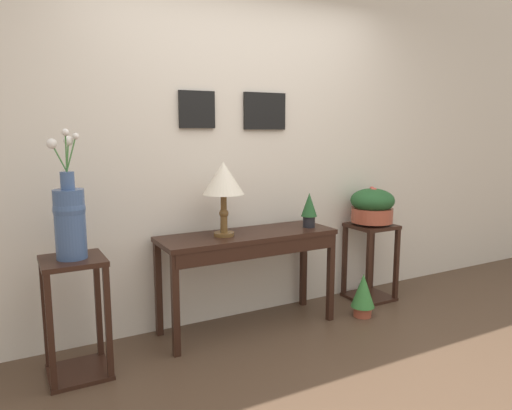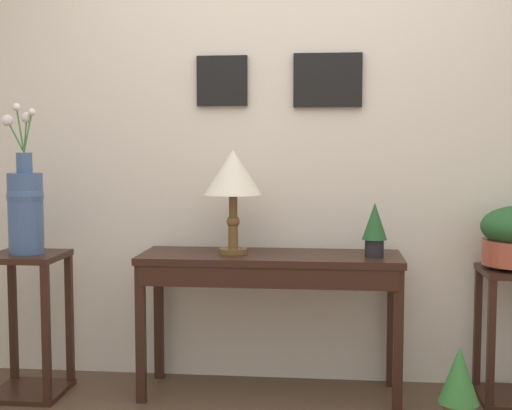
# 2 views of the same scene
# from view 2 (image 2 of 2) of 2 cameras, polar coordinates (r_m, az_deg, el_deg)

# --- Properties ---
(back_wall_with_art) EXTENTS (9.00, 0.13, 2.80)m
(back_wall_with_art) POSITION_cam_2_polar(r_m,az_deg,el_deg) (3.85, 2.56, 6.68)
(back_wall_with_art) COLOR beige
(back_wall_with_art) RESTS_ON ground
(console_table) EXTENTS (1.31, 0.44, 0.73)m
(console_table) POSITION_cam_2_polar(r_m,az_deg,el_deg) (3.58, 1.13, -5.53)
(console_table) COLOR black
(console_table) RESTS_ON ground
(table_lamp) EXTENTS (0.29, 0.29, 0.53)m
(table_lamp) POSITION_cam_2_polar(r_m,az_deg,el_deg) (3.57, -1.86, 2.31)
(table_lamp) COLOR brown
(table_lamp) RESTS_ON console_table
(potted_plant_on_console) EXTENTS (0.12, 0.12, 0.27)m
(potted_plant_on_console) POSITION_cam_2_polar(r_m,az_deg,el_deg) (3.52, 9.52, -1.76)
(potted_plant_on_console) COLOR black
(potted_plant_on_console) RESTS_ON console_table
(pedestal_stand_left) EXTENTS (0.36, 0.36, 0.73)m
(pedestal_stand_left) POSITION_cam_2_polar(r_m,az_deg,el_deg) (3.83, -17.81, -9.13)
(pedestal_stand_left) COLOR black
(pedestal_stand_left) RESTS_ON ground
(flower_vase_tall_left) EXTENTS (0.19, 0.18, 0.75)m
(flower_vase_tall_left) POSITION_cam_2_polar(r_m,az_deg,el_deg) (3.74, -18.06, 0.09)
(flower_vase_tall_left) COLOR #3D5684
(flower_vase_tall_left) RESTS_ON pedestal_stand_left
(potted_plant_floor) EXTENTS (0.19, 0.19, 0.35)m
(potted_plant_floor) POSITION_cam_2_polar(r_m,az_deg,el_deg) (3.50, 16.01, -13.41)
(potted_plant_floor) COLOR #9E4733
(potted_plant_floor) RESTS_ON ground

